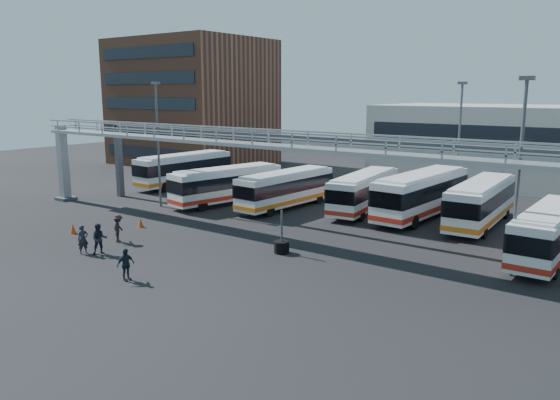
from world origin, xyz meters
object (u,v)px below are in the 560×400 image
Objects in this scene: bus_6 at (481,201)px; pedestrian_b at (99,239)px; bus_2 at (227,184)px; pedestrian_a at (83,239)px; light_pole_left at (158,138)px; light_pole_mid at (519,167)px; bus_3 at (286,188)px; tire_stack at (282,246)px; pedestrian_c at (118,228)px; cone_left at (73,229)px; light_pole_back at (459,138)px; pedestrian_d at (126,265)px; cone_right at (141,223)px; bus_0 at (184,168)px; bus_7 at (549,232)px; bus_4 at (364,190)px; bus_5 at (422,193)px.

pedestrian_b is (-16.06, -20.28, -0.86)m from bus_6.
pedestrian_a is (2.84, -16.01, -0.87)m from bus_2.
light_pole_left reaches higher than pedestrian_a.
light_pole_mid is 20.77m from bus_3.
tire_stack is (-12.05, -3.79, -5.29)m from light_pole_mid.
pedestrian_c is at bearing -67.66° from bus_2.
bus_3 is at bearing 160.78° from light_pole_mid.
cone_left is at bearing -161.61° from tire_stack.
pedestrian_c is at bearing 6.65° from cone_left.
pedestrian_a is 2.89m from pedestrian_c.
pedestrian_d is at bearing -105.55° from light_pole_back.
pedestrian_b is 6.62m from cone_right.
bus_0 is at bearing 173.82° from bus_3.
bus_7 is 26.29m from cone_right.
bus_7 is at bearing 19.07° from cone_right.
light_pole_left is 25.45m from bus_6.
bus_4 is (20.17, 0.12, -0.12)m from bus_0.
light_pole_left is 0.96× the size of bus_2.
bus_3 is at bearing 65.57° from cone_left.
pedestrian_c is at bearing -122.92° from bus_5.
bus_7 is (14.47, -5.39, -0.02)m from bus_4.
bus_4 reaches higher than pedestrian_a.
pedestrian_b is 2.71m from pedestrian_c.
cone_left is (-6.89, -15.17, -1.35)m from bus_3.
bus_6 reaches higher than pedestrian_b.
light_pole_back is 19.45m from bus_2.
bus_0 is at bearing 113.01° from cone_left.
bus_0 is 1.09× the size of bus_7.
bus_7 is (1.00, 3.97, -4.05)m from light_pole_mid.
light_pole_left is at bearing -157.15° from bus_4.
light_pole_back reaches higher than tire_stack.
bus_2 is 13.83m from cone_left.
cone_left is 1.02× the size of cone_right.
bus_3 is 16.72m from cone_left.
bus_5 is at bearing -12.19° from pedestrian_d.
bus_3 is 10.83m from bus_5.
bus_2 is 1.06× the size of bus_7.
bus_4 is 21.84m from pedestrian_d.
light_pole_left is 24.41m from light_pole_back.
light_pole_mid is 6.05× the size of pedestrian_d.
light_pole_mid is at bearing -46.41° from pedestrian_a.
bus_3 reaches higher than pedestrian_d.
bus_5 is at bearing 131.97° from light_pole_mid.
light_pole_mid reaches higher than bus_4.
pedestrian_b is at bearing -142.42° from tire_stack.
bus_7 is (5.50, -5.98, -0.11)m from bus_6.
tire_stack is at bearing -162.55° from light_pole_mid.
pedestrian_a is at bearing -61.08° from light_pole_left.
light_pole_left is at bearing 177.95° from light_pole_mid.
bus_5 reaches higher than bus_3.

